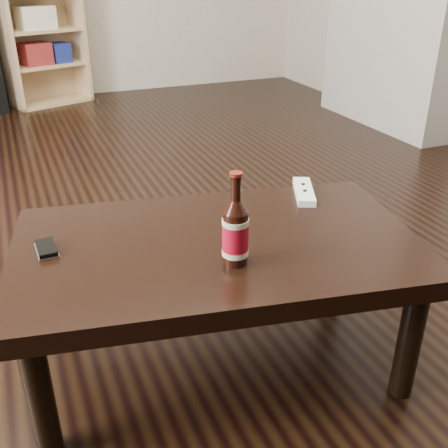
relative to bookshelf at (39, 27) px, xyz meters
name	(u,v)px	position (x,y,z in m)	size (l,w,h in m)	color
floor	(93,262)	(-0.14, -2.78, -0.61)	(5.00, 6.00, 0.01)	black
bookshelf	(39,27)	(0.00, 0.00, 0.00)	(0.69, 0.48, 1.17)	#9E8757
coffee_table	(217,257)	(0.11, -3.52, -0.25)	(1.18, 0.82, 0.41)	black
beer_bottle	(235,232)	(0.11, -3.64, -0.12)	(0.08, 0.08, 0.24)	black
phone	(46,249)	(-0.32, -3.40, -0.19)	(0.05, 0.10, 0.02)	#B2B2B5
remote	(304,192)	(0.48, -3.34, -0.19)	(0.13, 0.20, 0.02)	white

